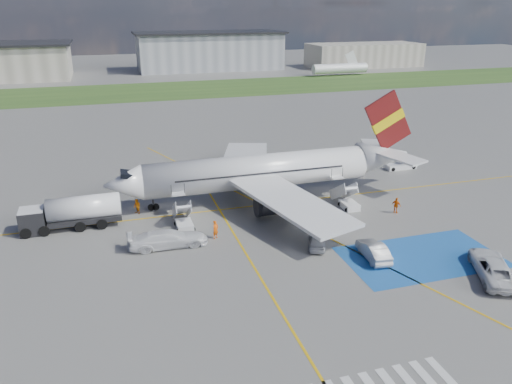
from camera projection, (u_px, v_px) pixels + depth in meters
ground at (302, 252)px, 45.92m from camera, size 400.00×400.00×0.00m
grass_strip at (167, 90)px, 130.92m from camera, size 400.00×30.00×0.01m
taxiway_line_main at (262, 205)px, 56.66m from camera, size 120.00×0.20×0.01m
taxiway_line_cross at (289, 324)px, 35.62m from camera, size 0.20×60.00×0.01m
taxiway_line_diag at (262, 205)px, 56.66m from camera, size 20.71×56.45×0.01m
staging_box at (421, 257)px, 45.06m from camera, size 14.00×8.00×0.01m
terminal_centre at (210, 52)px, 170.00m from camera, size 48.00×18.00×12.00m
terminal_east at (364, 55)px, 179.36m from camera, size 40.00×16.00×8.00m
airliner at (270, 170)px, 57.65m from camera, size 36.81×32.95×11.92m
airstairs_fwd at (184, 221)px, 50.91m from camera, size 1.90×5.20×3.60m
airstairs_aft at (348, 202)px, 55.93m from camera, size 1.90×5.20×3.60m
fuel_tanker at (72, 215)px, 50.44m from camera, size 9.75×2.85×3.31m
gpu_cart at (88, 216)px, 51.85m from camera, size 2.12×1.61×1.58m
belt_loader at (401, 166)px, 68.97m from camera, size 4.69×1.81×1.40m
car_silver_a at (317, 240)px, 46.75m from camera, size 2.97×4.22×1.33m
car_silver_b at (373, 250)px, 44.59m from camera, size 2.10×4.84×1.55m
van_white_a at (493, 264)px, 41.63m from camera, size 4.79×6.27×2.14m
van_white_b at (168, 236)px, 46.61m from camera, size 5.59×2.41×2.16m
crew_fwd at (216, 230)px, 48.33m from camera, size 0.81×0.75×1.85m
crew_nose at (137, 206)px, 54.05m from camera, size 0.97×1.03×1.69m
crew_aft at (396, 205)px, 54.19m from camera, size 0.96×1.11×1.79m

